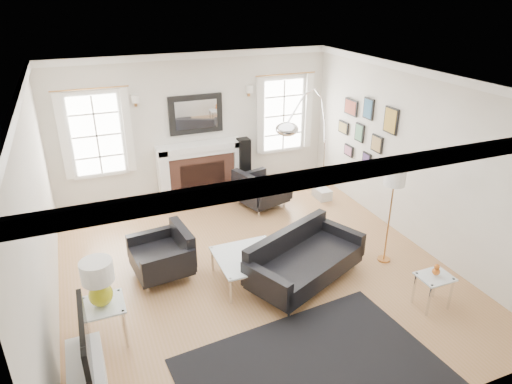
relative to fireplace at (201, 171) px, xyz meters
name	(u,v)px	position (x,y,z in m)	size (l,w,h in m)	color
floor	(253,267)	(0.00, -2.79, -0.54)	(6.00, 6.00, 0.00)	#9E7142
back_wall	(196,126)	(0.00, 0.21, 0.86)	(5.50, 0.04, 2.80)	silver
front_wall	(386,314)	(0.00, -5.79, 0.86)	(5.50, 0.04, 2.80)	silver
left_wall	(38,217)	(-2.75, -2.79, 0.86)	(0.04, 6.00, 2.80)	silver
right_wall	(413,157)	(2.75, -2.79, 0.86)	(0.04, 6.00, 2.80)	silver
ceiling	(253,81)	(0.00, -2.79, 2.26)	(5.50, 6.00, 0.02)	white
crown_molding	(253,86)	(0.00, -2.79, 2.20)	(5.50, 6.00, 0.12)	white
fireplace	(201,171)	(0.00, 0.00, 0.00)	(1.70, 0.69, 1.11)	white
mantel_mirror	(196,114)	(0.00, 0.16, 1.11)	(1.05, 0.07, 0.75)	black
window_left	(96,135)	(-1.85, 0.16, 0.92)	(1.24, 0.15, 1.62)	white
window_right	(283,115)	(1.85, 0.16, 0.92)	(1.24, 0.15, 1.62)	white
gallery_wall	(365,128)	(2.72, -1.50, 0.99)	(0.04, 1.73, 1.29)	black
tv_unit	(88,381)	(-2.44, -4.49, -0.21)	(0.35, 1.00, 1.09)	white
sofa	(302,260)	(0.54, -3.33, -0.22)	(1.99, 1.49, 0.59)	black
armchair_left	(165,255)	(-1.26, -2.48, -0.21)	(0.88, 0.96, 0.60)	black
armchair_right	(259,190)	(0.88, -0.89, -0.20)	(1.02, 1.09, 0.61)	black
coffee_table	(249,258)	(-0.18, -3.06, -0.17)	(0.91, 0.91, 0.41)	silver
side_table_left	(104,312)	(-2.20, -3.58, -0.11)	(0.49, 0.49, 0.54)	silver
nesting_table	(434,283)	(1.85, -4.52, -0.18)	(0.43, 0.36, 0.48)	silver
gourd_lamp	(98,280)	(-2.20, -3.58, 0.33)	(0.37, 0.37, 0.59)	gold
orange_vase	(436,270)	(1.85, -4.52, 0.02)	(0.10, 0.10, 0.16)	#BD5918
arc_floor_lamp	(308,149)	(1.49, -1.62, 0.78)	(1.72, 1.60, 2.44)	white
stick_floor_lamp	(394,182)	(1.96, -3.37, 0.79)	(0.31, 0.31, 1.53)	#B77B3F
speaker_tower	(244,166)	(0.86, -0.14, 0.03)	(0.23, 0.23, 1.15)	black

